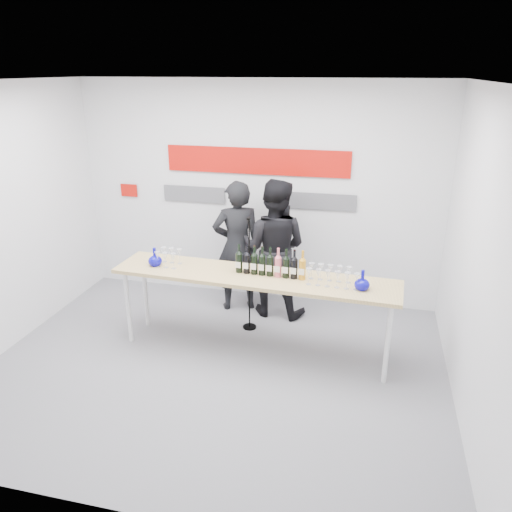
# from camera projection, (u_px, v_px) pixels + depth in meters

# --- Properties ---
(ground) EXTENTS (5.00, 5.00, 0.00)m
(ground) POSITION_uv_depth(u_px,v_px,m) (215.00, 367.00, 5.53)
(ground) COLOR slate
(ground) RESTS_ON ground
(back_wall) EXTENTS (5.00, 0.04, 3.00)m
(back_wall) POSITION_uv_depth(u_px,v_px,m) (257.00, 194.00, 6.82)
(back_wall) COLOR silver
(back_wall) RESTS_ON ground
(signage) EXTENTS (3.38, 0.02, 0.79)m
(signage) POSITION_uv_depth(u_px,v_px,m) (252.00, 172.00, 6.70)
(signage) COLOR #BB0F08
(signage) RESTS_ON back_wall
(tasting_table) EXTENTS (3.24, 0.81, 0.96)m
(tasting_table) POSITION_uv_depth(u_px,v_px,m) (254.00, 281.00, 5.55)
(tasting_table) COLOR #DDBF77
(tasting_table) RESTS_ON ground
(wine_bottles) EXTENTS (0.80, 0.12, 0.33)m
(wine_bottles) POSITION_uv_depth(u_px,v_px,m) (270.00, 262.00, 5.45)
(wine_bottles) COLOR black
(wine_bottles) RESTS_ON tasting_table
(decanter_left) EXTENTS (0.16, 0.16, 0.21)m
(decanter_left) POSITION_uv_depth(u_px,v_px,m) (155.00, 257.00, 5.76)
(decanter_left) COLOR #0B089E
(decanter_left) RESTS_ON tasting_table
(decanter_right) EXTENTS (0.16, 0.16, 0.21)m
(decanter_right) POSITION_uv_depth(u_px,v_px,m) (362.00, 280.00, 5.13)
(decanter_right) COLOR #0B089E
(decanter_right) RESTS_ON tasting_table
(glasses_left) EXTENTS (0.27, 0.23, 0.18)m
(glasses_left) POSITION_uv_depth(u_px,v_px,m) (169.00, 258.00, 5.77)
(glasses_left) COLOR silver
(glasses_left) RESTS_ON tasting_table
(glasses_right) EXTENTS (0.56, 0.25, 0.18)m
(glasses_right) POSITION_uv_depth(u_px,v_px,m) (331.00, 276.00, 5.26)
(glasses_right) COLOR silver
(glasses_right) RESTS_ON tasting_table
(presenter_left) EXTENTS (0.76, 0.64, 1.78)m
(presenter_left) POSITION_uv_depth(u_px,v_px,m) (237.00, 246.00, 6.63)
(presenter_left) COLOR black
(presenter_left) RESTS_ON ground
(presenter_right) EXTENTS (0.94, 0.76, 1.83)m
(presenter_right) POSITION_uv_depth(u_px,v_px,m) (274.00, 248.00, 6.48)
(presenter_right) COLOR black
(presenter_right) RESTS_ON ground
(mic_stand) EXTENTS (0.17, 0.17, 1.48)m
(mic_stand) POSITION_uv_depth(u_px,v_px,m) (249.00, 296.00, 6.22)
(mic_stand) COLOR black
(mic_stand) RESTS_ON ground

